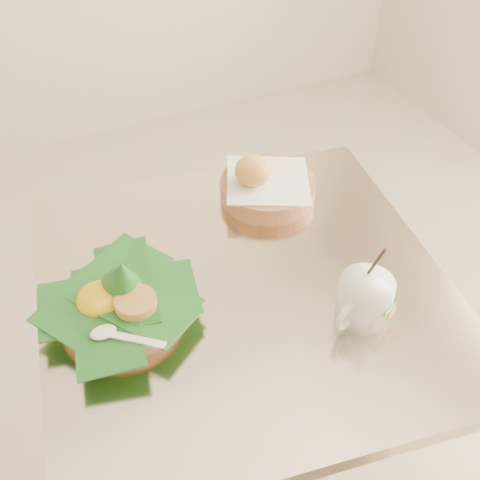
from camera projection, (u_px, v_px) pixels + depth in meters
name	position (u px, v px, depth m)	size (l,w,h in m)	color
cafe_table	(243.00, 361.00, 1.20)	(0.79, 0.79, 0.75)	gray
rice_basket	(119.00, 299.00, 0.98)	(0.26, 0.26, 0.13)	tan
bread_basket	(265.00, 185.00, 1.21)	(0.22, 0.22, 0.10)	tan
coffee_mug	(364.00, 299.00, 0.97)	(0.12, 0.09, 0.15)	white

